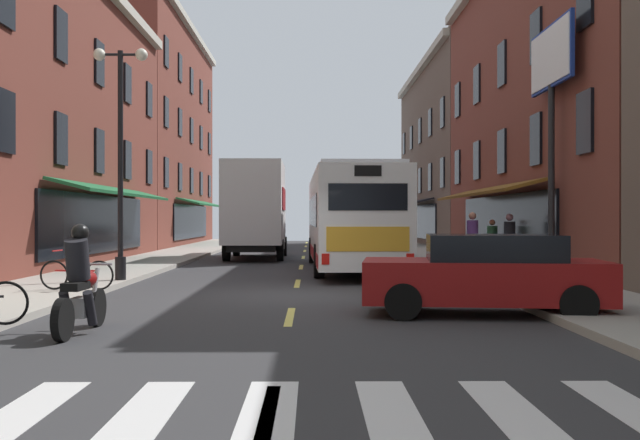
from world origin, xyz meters
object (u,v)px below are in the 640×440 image
(pedestrian_mid, at_px, (472,239))
(billboard_sign, at_px, (551,81))
(street_lamp_twin, at_px, (120,153))
(pedestrian_rear, at_px, (510,240))
(motorcycle_rider, at_px, (80,287))
(sedan_mid, at_px, (266,237))
(bicycle_near, at_px, (77,274))
(pedestrian_far, at_px, (492,241))
(transit_bus, at_px, (350,218))
(box_truck, at_px, (256,211))
(sedan_near, at_px, (486,274))

(pedestrian_mid, bearing_deg, billboard_sign, -67.39)
(pedestrian_mid, bearing_deg, street_lamp_twin, -163.70)
(pedestrian_rear, bearing_deg, motorcycle_rider, -104.72)
(sedan_mid, bearing_deg, bicycle_near, -95.93)
(motorcycle_rider, relative_size, pedestrian_rear, 1.18)
(billboard_sign, height_order, sedan_mid, billboard_sign)
(pedestrian_far, bearing_deg, street_lamp_twin, -163.70)
(pedestrian_far, height_order, street_lamp_twin, street_lamp_twin)
(sedan_mid, distance_m, pedestrian_mid, 20.29)
(transit_bus, bearing_deg, pedestrian_mid, -21.45)
(motorcycle_rider, relative_size, street_lamp_twin, 0.34)
(bicycle_near, xyz_separation_m, pedestrian_far, (11.65, 9.10, 0.44))
(box_truck, distance_m, pedestrian_far, 10.58)
(pedestrian_mid, relative_size, street_lamp_twin, 0.30)
(sedan_near, relative_size, bicycle_near, 2.62)
(motorcycle_rider, relative_size, pedestrian_mid, 1.15)
(pedestrian_mid, xyz_separation_m, pedestrian_rear, (1.16, -0.10, -0.03))
(pedestrian_mid, height_order, pedestrian_far, pedestrian_mid)
(box_truck, bearing_deg, transit_bus, -61.24)
(bicycle_near, bearing_deg, billboard_sign, 17.28)
(box_truck, relative_size, pedestrian_mid, 3.98)
(box_truck, distance_m, pedestrian_rear, 12.10)
(bicycle_near, distance_m, pedestrian_mid, 12.35)
(bicycle_near, bearing_deg, sedan_near, -21.06)
(transit_bus, distance_m, street_lamp_twin, 8.54)
(transit_bus, bearing_deg, sedan_near, -80.82)
(pedestrian_far, relative_size, pedestrian_rear, 0.89)
(pedestrian_far, bearing_deg, pedestrian_rear, -105.37)
(box_truck, relative_size, pedestrian_rear, 4.09)
(billboard_sign, bearing_deg, pedestrian_rear, 97.76)
(pedestrian_mid, distance_m, pedestrian_far, 2.77)
(motorcycle_rider, xyz_separation_m, pedestrian_mid, (8.61, 11.95, 0.37))
(billboard_sign, bearing_deg, sedan_mid, 113.24)
(box_truck, height_order, sedan_mid, box_truck)
(sedan_mid, height_order, pedestrian_far, pedestrian_far)
(sedan_mid, bearing_deg, motorcycle_rider, -91.59)
(box_truck, bearing_deg, sedan_mid, 91.30)
(transit_bus, xyz_separation_m, sedan_mid, (-3.95, 17.24, -1.07))
(box_truck, height_order, pedestrian_rear, box_truck)
(billboard_sign, bearing_deg, street_lamp_twin, -174.80)
(street_lamp_twin, bearing_deg, billboard_sign, 5.20)
(pedestrian_rear, height_order, street_lamp_twin, street_lamp_twin)
(sedan_mid, xyz_separation_m, pedestrian_rear, (8.92, -18.84, 0.37))
(billboard_sign, xyz_separation_m, sedan_near, (-3.52, -6.96, -4.82))
(box_truck, height_order, pedestrian_mid, box_truck)
(bicycle_near, xyz_separation_m, pedestrian_mid, (10.40, 6.64, 0.57))
(bicycle_near, distance_m, pedestrian_far, 14.79)
(transit_bus, distance_m, bicycle_near, 10.54)
(bicycle_near, bearing_deg, transit_bus, 51.04)
(billboard_sign, relative_size, street_lamp_twin, 1.16)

